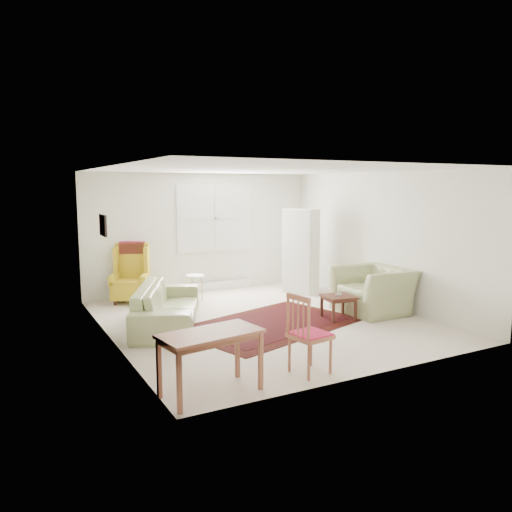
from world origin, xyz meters
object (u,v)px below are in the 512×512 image
desk_chair (310,334)px  desk (211,363)px  wingback_chair (130,273)px  coffee_table (338,307)px  cabinet (301,251)px  stool (195,287)px  sofa (167,298)px  armchair (373,285)px

desk_chair → desk: bearing=82.2°
wingback_chair → coffee_table: size_ratio=2.33×
wingback_chair → cabinet: 3.49m
wingback_chair → desk: (-0.31, -4.70, -0.23)m
coffee_table → stool: 2.96m
sofa → wingback_chair: 1.91m
sofa → stool: 1.87m
sofa → desk: size_ratio=2.08×
wingback_chair → desk_chair: bearing=-52.5°
sofa → desk_chair: bearing=-138.7°
sofa → cabinet: bearing=-46.8°
armchair → desk_chair: bearing=-52.9°
wingback_chair → stool: bearing=8.0°
sofa → wingback_chair: wingback_chair is taller
wingback_chair → cabinet: (3.39, -0.79, 0.30)m
stool → desk_chair: 4.33m
coffee_table → desk_chair: desk_chair is taller
stool → desk: bearing=-109.2°
wingback_chair → desk: size_ratio=1.06×
desk_chair → sofa: bearing=9.1°
armchair → stool: 3.43m
armchair → wingback_chair: 4.57m
stool → sofa: bearing=-125.0°
stool → desk: size_ratio=0.46×
coffee_table → desk: desk is taller
desk → desk_chair: desk_chair is taller
sofa → armchair: armchair is taller
desk → cabinet: bearing=46.5°
sofa → desk: bearing=-164.5°
wingback_chair → desk: wingback_chair is taller
sofa → desk: sofa is taller
wingback_chair → stool: (1.19, -0.38, -0.33)m
stool → cabinet: bearing=-10.5°
cabinet → coffee_table: bearing=-129.7°
coffee_table → desk_chair: (-1.83, -1.84, 0.29)m
armchair → desk: (-3.94, -1.92, -0.14)m
sofa → stool: size_ratio=4.53×
armchair → cabinet: 2.05m
cabinet → desk: size_ratio=1.62×
armchair → desk_chair: 3.27m
stool → cabinet: 2.33m
stool → armchair: bearing=-44.6°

